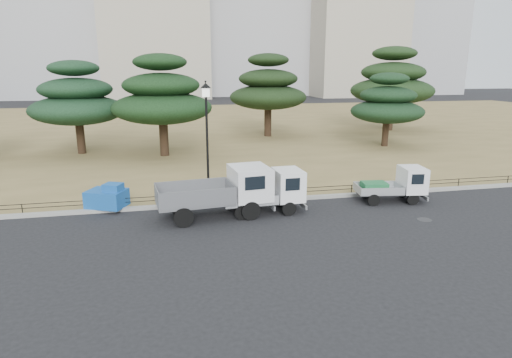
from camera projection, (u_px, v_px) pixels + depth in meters
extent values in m
plane|color=black|center=(266.00, 221.00, 17.61)|extent=(220.00, 220.00, 0.00)
cube|color=olive|center=(202.00, 126.00, 46.60)|extent=(120.00, 56.00, 0.15)
cube|color=gray|center=(253.00, 201.00, 20.06)|extent=(120.00, 0.25, 0.16)
cylinder|color=black|center=(251.00, 211.00, 17.68)|extent=(0.82, 0.25, 0.81)
cylinder|color=black|center=(239.00, 199.00, 19.29)|extent=(0.82, 0.25, 0.81)
cylinder|color=black|center=(184.00, 218.00, 16.84)|extent=(0.82, 0.25, 0.81)
cylinder|color=black|center=(177.00, 205.00, 18.45)|extent=(0.82, 0.25, 0.81)
cube|color=#2D2D30|center=(214.00, 203.00, 18.03)|extent=(4.57, 1.43, 0.14)
cube|color=slate|center=(195.00, 194.00, 17.67)|extent=(3.29, 2.08, 0.79)
cube|color=silver|center=(250.00, 182.00, 18.31)|extent=(1.76, 2.07, 1.38)
cylinder|color=black|center=(289.00, 209.00, 18.23)|extent=(0.62, 0.19, 0.62)
cylinder|color=black|center=(279.00, 200.00, 19.51)|extent=(0.62, 0.19, 0.62)
cylinder|color=black|center=(242.00, 213.00, 17.74)|extent=(0.62, 0.19, 0.62)
cylinder|color=black|center=(235.00, 203.00, 19.02)|extent=(0.62, 0.19, 0.62)
cube|color=#2D2D30|center=(262.00, 203.00, 18.60)|extent=(3.35, 0.90, 0.14)
cube|color=silver|center=(249.00, 197.00, 18.38)|extent=(2.35, 1.50, 0.41)
cube|color=white|center=(288.00, 185.00, 18.70)|extent=(1.22, 1.57, 1.33)
cube|color=#1B5F26|center=(243.00, 196.00, 18.30)|extent=(1.30, 0.97, 0.45)
cylinder|color=black|center=(413.00, 199.00, 19.68)|extent=(0.57, 0.22, 0.55)
cylinder|color=black|center=(402.00, 192.00, 20.85)|extent=(0.57, 0.22, 0.55)
cylinder|color=black|center=(374.00, 200.00, 19.55)|extent=(0.57, 0.22, 0.55)
cylinder|color=black|center=(365.00, 193.00, 20.72)|extent=(0.57, 0.22, 0.55)
cube|color=#2D2D30|center=(389.00, 193.00, 20.17)|extent=(3.05, 1.08, 0.13)
cube|color=#A4A6AB|center=(378.00, 188.00, 20.07)|extent=(2.21, 1.52, 0.37)
cube|color=white|center=(412.00, 179.00, 20.08)|extent=(1.21, 1.49, 1.17)
cube|color=#1E6939|center=(374.00, 187.00, 20.03)|extent=(1.23, 0.97, 0.41)
cylinder|color=black|center=(209.00, 199.00, 19.90)|extent=(0.41, 0.41, 0.15)
cylinder|color=black|center=(207.00, 149.00, 19.30)|extent=(0.11, 0.11, 4.61)
cylinder|color=white|center=(206.00, 92.00, 18.69)|extent=(0.37, 0.37, 0.37)
cone|color=black|center=(206.00, 85.00, 18.61)|extent=(0.48, 0.48, 0.23)
cylinder|color=black|center=(253.00, 195.00, 20.13)|extent=(38.00, 0.03, 0.03)
cylinder|color=black|center=(253.00, 191.00, 20.09)|extent=(38.00, 0.03, 0.03)
cylinder|color=black|center=(253.00, 195.00, 20.13)|extent=(0.04, 0.04, 0.40)
cube|color=#1758B3|center=(107.00, 198.00, 18.94)|extent=(1.95, 1.73, 0.75)
cube|color=#1758B3|center=(113.00, 187.00, 18.72)|extent=(0.95, 0.89, 0.32)
cylinder|color=#2D2D30|center=(425.00, 220.00, 17.78)|extent=(0.60, 0.60, 0.01)
cylinder|color=black|center=(80.00, 136.00, 30.85)|extent=(0.58, 0.58, 2.56)
ellipsoid|color=#16331D|center=(78.00, 110.00, 30.39)|extent=(6.58, 6.58, 2.10)
ellipsoid|color=#16331D|center=(76.00, 89.00, 30.03)|extent=(5.02, 5.02, 1.61)
ellipsoid|color=#16331D|center=(74.00, 68.00, 29.67)|extent=(3.47, 3.47, 1.11)
cylinder|color=black|center=(164.00, 136.00, 30.05)|extent=(0.61, 0.61, 2.73)
ellipsoid|color=black|center=(162.00, 108.00, 29.56)|extent=(6.89, 6.89, 2.20)
ellipsoid|color=black|center=(161.00, 85.00, 29.18)|extent=(5.26, 5.26, 1.68)
ellipsoid|color=black|center=(160.00, 62.00, 28.79)|extent=(3.63, 3.63, 1.16)
cylinder|color=black|center=(268.00, 120.00, 38.95)|extent=(0.65, 0.65, 2.87)
ellipsoid|color=black|center=(268.00, 97.00, 38.43)|extent=(6.92, 6.92, 2.21)
ellipsoid|color=black|center=(268.00, 79.00, 38.03)|extent=(5.28, 5.28, 1.69)
ellipsoid|color=black|center=(268.00, 60.00, 37.63)|extent=(3.65, 3.65, 1.17)
cylinder|color=black|center=(385.00, 132.00, 33.91)|extent=(0.50, 0.50, 2.23)
ellipsoid|color=black|center=(387.00, 112.00, 33.51)|extent=(5.66, 5.66, 1.81)
ellipsoid|color=black|center=(388.00, 95.00, 33.20)|extent=(4.32, 4.32, 1.38)
ellipsoid|color=black|center=(389.00, 79.00, 32.89)|extent=(2.99, 2.99, 0.96)
cylinder|color=black|center=(390.00, 114.00, 42.83)|extent=(0.71, 0.71, 3.17)
ellipsoid|color=black|center=(392.00, 91.00, 42.26)|extent=(8.10, 8.10, 2.59)
ellipsoid|color=black|center=(393.00, 72.00, 41.82)|extent=(6.19, 6.19, 1.98)
ellipsoid|color=black|center=(395.00, 53.00, 41.38)|extent=(4.27, 4.27, 1.37)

